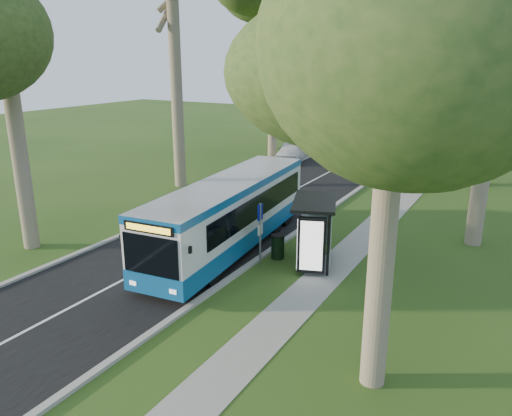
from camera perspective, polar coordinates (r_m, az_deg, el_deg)
The scene contains 16 objects.
ground at distance 21.12m, azimuth 0.81°, elevation -5.60°, with size 120.00×120.00×0.00m, color #284816.
road at distance 31.09m, azimuth 3.98°, elevation 1.81°, with size 7.00×100.00×0.02m, color black.
kerb_east at distance 29.80m, azimuth 10.06°, elevation 1.02°, with size 0.25×100.00×0.12m, color #9E9B93.
kerb_west at distance 32.67m, azimuth -1.57°, elevation 2.68°, with size 0.25×100.00×0.12m, color #9E9B93.
centre_line at distance 31.08m, azimuth 3.98°, elevation 1.83°, with size 0.12×100.00×0.01m, color white.
footpath at distance 29.02m, azimuth 15.63°, elevation 0.11°, with size 1.50×100.00×0.02m, color gray.
bus at distance 21.50m, azimuth -3.03°, elevation -0.73°, with size 3.45×11.68×3.05m.
bus_stop_sign at distance 19.76m, azimuth 0.48°, elevation -2.20°, with size 0.09×0.36×2.60m.
bus_shelter at distance 19.69m, azimuth 6.57°, elevation -1.62°, with size 2.60×3.45×2.64m.
litter_bin at distance 20.84m, azimuth 2.50°, elevation -4.40°, with size 0.58×0.58×1.02m.
car_white at distance 40.59m, azimuth 4.12°, elevation 6.56°, with size 1.95×4.84×1.65m, color white.
car_silver at distance 54.26m, azimuth 9.27°, elevation 8.86°, with size 1.46×4.20×1.38m, color #A6A8AD.
tree_west_c at distance 39.76m, azimuth 2.00°, elevation 21.52°, with size 5.20×5.20×15.24m.
tree_west_d at distance 49.63m, azimuth 5.51°, elevation 20.81°, with size 5.20×5.20×15.57m.
tree_west_e at distance 58.03m, azimuth 12.19°, elevation 19.52°, with size 5.20×5.20×14.97m.
tree_east_c at distance 35.31m, azimuth 26.80°, elevation 18.99°, with size 5.20×5.20×14.04m.
Camera 1 is at (9.32, -17.14, 8.08)m, focal length 35.00 mm.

